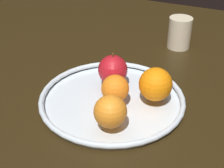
{
  "coord_description": "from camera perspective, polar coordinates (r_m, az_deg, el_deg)",
  "views": [
    {
      "loc": [
        -54.99,
        -25.2,
        42.82
      ],
      "look_at": [
        0.0,
        0.0,
        4.8
      ],
      "focal_mm": 51.52,
      "sensor_mm": 36.0,
      "label": 1
    }
  ],
  "objects": [
    {
      "name": "ground_plane",
      "position": [
        0.75,
        0.0,
        -4.39
      ],
      "size": [
        149.51,
        149.51,
        4.0
      ],
      "primitive_type": "cube",
      "color": "black"
    },
    {
      "name": "orange_front_left",
      "position": [
        0.7,
        0.55,
        -0.8
      ],
      "size": [
        6.12,
        6.12,
        6.12
      ],
      "primitive_type": "sphere",
      "color": "orange",
      "rests_on": "fruit_bowl"
    },
    {
      "name": "apple",
      "position": [
        0.76,
        0.14,
        2.55
      ],
      "size": [
        7.05,
        7.05,
        7.85
      ],
      "color": "red",
      "rests_on": "fruit_bowl"
    },
    {
      "name": "ambient_mug",
      "position": [
        1.0,
        11.94,
        8.97
      ],
      "size": [
        10.64,
        6.89,
        9.32
      ],
      "color": "beige",
      "rests_on": "ground_plane"
    },
    {
      "name": "fruit_bowl",
      "position": [
        0.74,
        0.0,
        -2.56
      ],
      "size": [
        33.26,
        33.26,
        1.8
      ],
      "color": "silver",
      "rests_on": "ground_plane"
    },
    {
      "name": "orange_center",
      "position": [
        0.71,
        7.73,
        -0.05
      ],
      "size": [
        7.43,
        7.43,
        7.43
      ],
      "primitive_type": "sphere",
      "color": "orange",
      "rests_on": "fruit_bowl"
    },
    {
      "name": "orange_front_right",
      "position": [
        0.63,
        -0.31,
        -4.91
      ],
      "size": [
        6.63,
        6.63,
        6.63
      ],
      "primitive_type": "sphere",
      "color": "orange",
      "rests_on": "fruit_bowl"
    }
  ]
}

